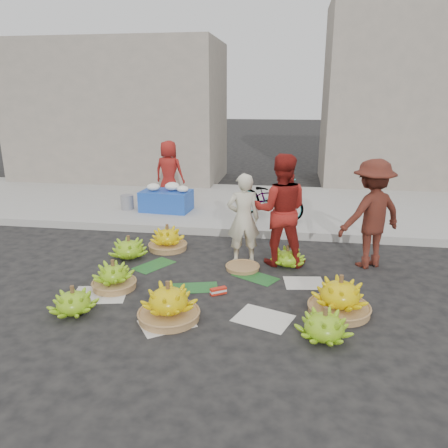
# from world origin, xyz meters

# --- Properties ---
(ground) EXTENTS (80.00, 80.00, 0.00)m
(ground) POSITION_xyz_m (0.00, 0.00, 0.00)
(ground) COLOR black
(ground) RESTS_ON ground
(curb) EXTENTS (40.00, 0.25, 0.15)m
(curb) POSITION_xyz_m (0.00, 2.20, 0.07)
(curb) COLOR #9A9791
(curb) RESTS_ON ground
(sidewalk) EXTENTS (40.00, 4.00, 0.12)m
(sidewalk) POSITION_xyz_m (0.00, 4.30, 0.06)
(sidewalk) COLOR #9A9791
(sidewalk) RESTS_ON ground
(building_left) EXTENTS (6.00, 3.00, 4.00)m
(building_left) POSITION_xyz_m (-4.00, 7.20, 2.00)
(building_left) COLOR gray
(building_left) RESTS_ON sidewalk
(building_right) EXTENTS (5.00, 3.00, 5.00)m
(building_right) POSITION_xyz_m (4.50, 7.70, 2.50)
(building_right) COLOR gray
(building_right) RESTS_ON sidewalk
(newspaper_scatter) EXTENTS (3.20, 1.80, 0.00)m
(newspaper_scatter) POSITION_xyz_m (0.00, -0.80, 0.00)
(newspaper_scatter) COLOR silver
(newspaper_scatter) RESTS_ON ground
(banana_leaves) EXTENTS (2.00, 1.00, 0.00)m
(banana_leaves) POSITION_xyz_m (-0.10, 0.20, 0.00)
(banana_leaves) COLOR #1A4F21
(banana_leaves) RESTS_ON ground
(banana_bunch_0) EXTENTS (0.59, 0.59, 0.42)m
(banana_bunch_0) POSITION_xyz_m (-1.19, -0.37, 0.17)
(banana_bunch_0) COLOR olive
(banana_bunch_0) RESTS_ON ground
(banana_bunch_1) EXTENTS (0.61, 0.61, 0.36)m
(banana_bunch_1) POSITION_xyz_m (-1.39, -1.12, 0.16)
(banana_bunch_1) COLOR #62A016
(banana_bunch_1) RESTS_ON ground
(banana_bunch_2) EXTENTS (0.79, 0.79, 0.48)m
(banana_bunch_2) POSITION_xyz_m (-0.21, -1.08, 0.21)
(banana_bunch_2) COLOR olive
(banana_bunch_2) RESTS_ON ground
(banana_bunch_3) EXTENTS (0.76, 0.76, 0.38)m
(banana_bunch_3) POSITION_xyz_m (1.58, -1.24, 0.17)
(banana_bunch_3) COLOR #62A016
(banana_bunch_3) RESTS_ON ground
(banana_bunch_4) EXTENTS (0.81, 0.81, 0.50)m
(banana_bunch_4) POSITION_xyz_m (1.80, -0.61, 0.22)
(banana_bunch_4) COLOR olive
(banana_bunch_4) RESTS_ON ground
(banana_bunch_5) EXTENTS (0.55, 0.55, 0.33)m
(banana_bunch_5) POSITION_xyz_m (1.15, 0.83, 0.14)
(banana_bunch_5) COLOR #62A016
(banana_bunch_5) RESTS_ON ground
(banana_bunch_6) EXTENTS (0.65, 0.65, 0.38)m
(banana_bunch_6) POSITION_xyz_m (-1.40, 0.77, 0.17)
(banana_bunch_6) COLOR #62A016
(banana_bunch_6) RESTS_ON ground
(banana_bunch_7) EXTENTS (0.64, 0.64, 0.44)m
(banana_bunch_7) POSITION_xyz_m (-0.89, 1.26, 0.19)
(banana_bunch_7) COLOR olive
(banana_bunch_7) RESTS_ON ground
(basket_spare) EXTENTS (0.54, 0.54, 0.06)m
(basket_spare) POSITION_xyz_m (0.48, 0.57, 0.03)
(basket_spare) COLOR olive
(basket_spare) RESTS_ON ground
(incense_stack) EXTENTS (0.22, 0.18, 0.09)m
(incense_stack) POSITION_xyz_m (0.26, -0.35, 0.05)
(incense_stack) COLOR red
(incense_stack) RESTS_ON ground
(vendor_cream) EXTENTS (0.59, 0.46, 1.42)m
(vendor_cream) POSITION_xyz_m (0.45, 0.88, 0.71)
(vendor_cream) COLOR beige
(vendor_cream) RESTS_ON ground
(vendor_red) EXTENTS (0.86, 0.68, 1.73)m
(vendor_red) POSITION_xyz_m (1.02, 0.91, 0.86)
(vendor_red) COLOR maroon
(vendor_red) RESTS_ON ground
(man_striped) EXTENTS (1.24, 1.09, 1.66)m
(man_striped) POSITION_xyz_m (2.37, 1.02, 0.83)
(man_striped) COLOR maroon
(man_striped) RESTS_ON ground
(flower_table) EXTENTS (1.10, 0.74, 0.61)m
(flower_table) POSITION_xyz_m (-1.50, 3.31, 0.37)
(flower_table) COLOR #1940A4
(flower_table) RESTS_ON sidewalk
(grey_bucket) EXTENTS (0.28, 0.28, 0.31)m
(grey_bucket) POSITION_xyz_m (-2.39, 3.29, 0.28)
(grey_bucket) COLOR slate
(grey_bucket) RESTS_ON sidewalk
(flower_vendor) EXTENTS (0.77, 0.57, 1.43)m
(flower_vendor) POSITION_xyz_m (-1.64, 4.07, 0.83)
(flower_vendor) COLOR maroon
(flower_vendor) RESTS_ON sidewalk
(bicycle) EXTENTS (1.20, 1.61, 0.81)m
(bicycle) POSITION_xyz_m (0.74, 3.17, 0.53)
(bicycle) COLOR gray
(bicycle) RESTS_ON sidewalk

